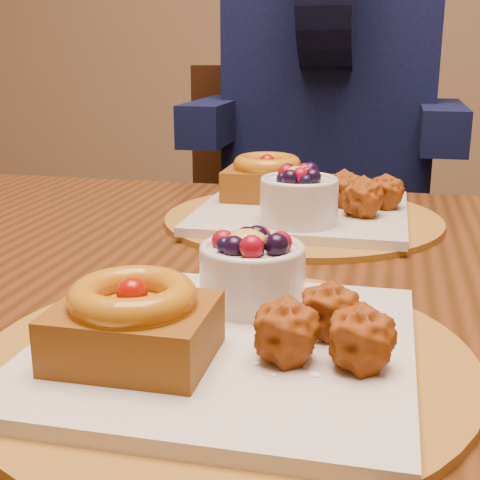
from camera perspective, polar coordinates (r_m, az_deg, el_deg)
name	(u,v)px	position (r m, az deg, el deg)	size (l,w,h in m)	color
dining_table	(274,338)	(0.75, 2.91, -8.35)	(1.60, 0.90, 0.76)	#361B09
place_setting_near	(223,330)	(0.52, -1.44, -7.65)	(0.38, 0.38, 0.09)	brown
place_setting_far	(300,202)	(0.92, 5.12, 3.21)	(0.38, 0.38, 0.09)	brown
chair_far	(276,234)	(1.73, 3.12, 0.51)	(0.53, 0.53, 0.94)	black
diner	(332,55)	(1.54, 7.85, 15.37)	(0.56, 0.53, 0.91)	black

